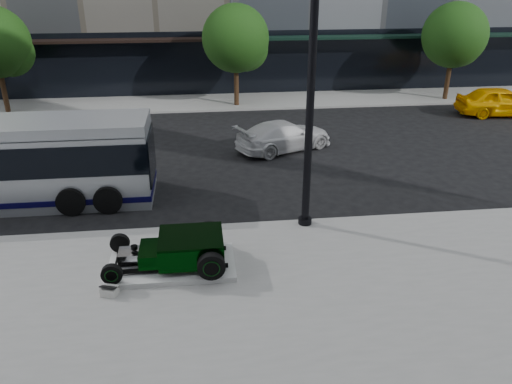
{
  "coord_description": "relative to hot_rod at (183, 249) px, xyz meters",
  "views": [
    {
      "loc": [
        -1.27,
        -16.1,
        7.58
      ],
      "look_at": [
        0.38,
        -2.06,
        1.2
      ],
      "focal_mm": 35.0,
      "sensor_mm": 36.0,
      "label": 1
    }
  ],
  "objects": [
    {
      "name": "sidewalk_far",
      "position": [
        1.86,
        18.39,
        -0.64
      ],
      "size": [
        70.0,
        4.0,
        0.12
      ],
      "primitive_type": "cube",
      "color": "gray",
      "rests_on": "ground"
    },
    {
      "name": "hot_rod",
      "position": [
        0.0,
        0.0,
        0.0
      ],
      "size": [
        3.22,
        2.0,
        0.81
      ],
      "color": "black",
      "rests_on": "display_plinth"
    },
    {
      "name": "display_plinth",
      "position": [
        -0.33,
        0.0,
        -0.5
      ],
      "size": [
        3.4,
        1.8,
        0.15
      ],
      "primitive_type": "cube",
      "color": "silver",
      "rests_on": "sidewalk_near"
    },
    {
      "name": "ground",
      "position": [
        1.86,
        4.39,
        -0.7
      ],
      "size": [
        120.0,
        120.0,
        0.0
      ],
      "primitive_type": "plane",
      "color": "black",
      "rests_on": "ground"
    },
    {
      "name": "info_plaque",
      "position": [
        -1.83,
        -1.06,
        -0.45
      ],
      "size": [
        0.47,
        0.41,
        0.31
      ],
      "color": "silver",
      "rests_on": "sidewalk_near"
    },
    {
      "name": "street_trees",
      "position": [
        3.0,
        17.46,
        3.07
      ],
      "size": [
        29.8,
        3.8,
        5.7
      ],
      "color": "black",
      "rests_on": "sidewalk_far"
    },
    {
      "name": "lamppost",
      "position": [
        3.79,
        2.11,
        3.0
      ],
      "size": [
        0.43,
        0.43,
        7.75
      ],
      "color": "black",
      "rests_on": "sidewalk_near"
    },
    {
      "name": "yellow_taxi",
      "position": [
        17.26,
        13.77,
        0.1
      ],
      "size": [
        4.83,
        2.35,
        1.59
      ],
      "primitive_type": "imported",
      "rotation": [
        0.0,
        0.0,
        1.47
      ],
      "color": "#FAAF00",
      "rests_on": "ground"
    },
    {
      "name": "white_sedan",
      "position": [
        4.37,
        9.51,
        -0.04
      ],
      "size": [
        4.89,
        3.55,
        1.32
      ],
      "primitive_type": "imported",
      "rotation": [
        0.0,
        0.0,
        2.0
      ],
      "color": "silver",
      "rests_on": "ground"
    }
  ]
}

